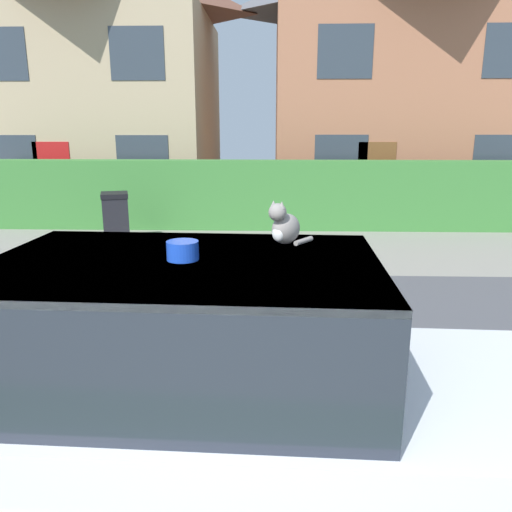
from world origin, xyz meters
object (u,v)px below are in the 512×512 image
at_px(police_car, 229,403).
at_px(wheelie_bin, 116,218).
at_px(house_right, 397,74).
at_px(cat, 284,226).
at_px(house_left, 107,74).

height_order(police_car, wheelie_bin, police_car).
relative_size(police_car, house_right, 0.55).
bearing_deg(wheelie_bin, cat, -83.40).
bearing_deg(police_car, house_left, 112.15).
xyz_separation_m(police_car, cat, (0.32, -0.05, 1.12)).
bearing_deg(cat, wheelie_bin, -120.70).
distance_m(house_left, house_right, 9.14).
bearing_deg(house_left, police_car, -69.99).
bearing_deg(police_car, cat, -6.66).
bearing_deg(wheelie_bin, house_right, 22.82).
distance_m(cat, house_left, 14.91).
bearing_deg(police_car, house_right, 75.58).
distance_m(police_car, house_left, 14.96).
xyz_separation_m(house_right, wheelie_bin, (-7.29, -6.10, -3.53)).
height_order(cat, house_right, house_right).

